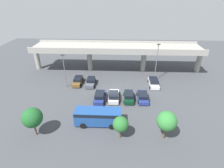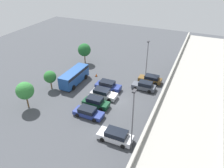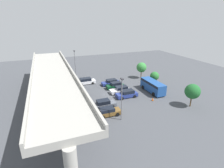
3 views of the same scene
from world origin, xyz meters
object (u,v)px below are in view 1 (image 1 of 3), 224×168
shuttle_bus (98,116)px  parked_car_1 (91,82)px  traffic_cone (77,111)px  tree_front_left (32,118)px  parked_car_2 (100,97)px  parked_car_4 (129,96)px  parked_car_3 (114,96)px  lamp_post_near_aisle (64,69)px  parked_car_5 (143,97)px  parked_car_6 (154,83)px  tree_front_centre (121,124)px  tree_front_far_right (167,121)px  parked_car_0 (78,81)px  lamp_post_mid_lot (157,60)px

shuttle_bus → parked_car_1: bearing=-76.2°
parked_car_1 → traffic_cone: 10.55m
shuttle_bus → traffic_cone: bearing=-32.5°
tree_front_left → parked_car_2: bearing=49.1°
parked_car_4 → shuttle_bus: (-5.15, -7.31, 0.80)m
traffic_cone → parked_car_4: bearing=27.0°
parked_car_3 → traffic_cone: 7.85m
lamp_post_near_aisle → parked_car_2: bearing=-31.9°
parked_car_1 → parked_car_2: (2.70, -6.20, 0.03)m
parked_car_1 → traffic_cone: bearing=-4.7°
parked_car_1 → lamp_post_near_aisle: bearing=-76.8°
parked_car_5 → tree_front_left: tree_front_left is taller
traffic_cone → parked_car_1: bearing=85.3°
parked_car_2 → tree_front_left: bearing=139.1°
parked_car_6 → tree_front_centre: bearing=-24.5°
parked_car_5 → shuttle_bus: 10.90m
tree_front_centre → parked_car_1: bearing=113.0°
parked_car_3 → parked_car_6: parked_car_6 is taller
parked_car_5 → tree_front_far_right: (2.01, -10.15, 2.50)m
parked_car_3 → tree_front_far_right: size_ratio=1.01×
parked_car_0 → parked_car_3: size_ratio=0.96×
tree_front_left → parked_car_0: bearing=80.7°
parked_car_0 → parked_car_3: 10.53m
parked_car_0 → parked_car_3: bearing=53.9°
parked_car_3 → tree_front_centre: (1.35, -10.12, 1.73)m
shuttle_bus → tree_front_left: tree_front_left is taller
parked_car_3 → lamp_post_mid_lot: (9.34, 8.52, 4.42)m
parked_car_6 → parked_car_3: bearing=-55.1°
lamp_post_mid_lot → tree_front_far_right: (-1.64, -18.49, -1.98)m
parked_car_5 → parked_car_3: bearing=91.8°
tree_front_centre → traffic_cone: 9.64m
lamp_post_near_aisle → tree_front_left: size_ratio=1.62×
traffic_cone → tree_front_far_right: bearing=-20.7°
parked_car_4 → parked_car_6: bearing=-43.9°
tree_front_left → parked_car_5: bearing=31.4°
parked_car_6 → tree_front_centre: tree_front_centre is taller
lamp_post_mid_lot → tree_front_centre: size_ratio=2.46×
lamp_post_mid_lot → tree_front_centre: 20.46m
parked_car_4 → shuttle_bus: 8.98m
parked_car_5 → lamp_post_near_aisle: bearing=74.9°
lamp_post_near_aisle → lamp_post_mid_lot: size_ratio=0.84×
parked_car_0 → parked_car_2: parked_car_2 is taller
parked_car_0 → shuttle_bus: 14.90m
parked_car_3 → shuttle_bus: bearing=163.1°
parked_car_2 → tree_front_centre: 10.72m
shuttle_bus → tree_front_left: (-8.98, -2.86, 1.60)m
parked_car_4 → lamp_post_mid_lot: size_ratio=0.50×
parked_car_2 → parked_car_4: (5.68, 0.41, 0.00)m
parked_car_1 → lamp_post_mid_lot: 15.65m
lamp_post_near_aisle → parked_car_5: bearing=-15.1°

